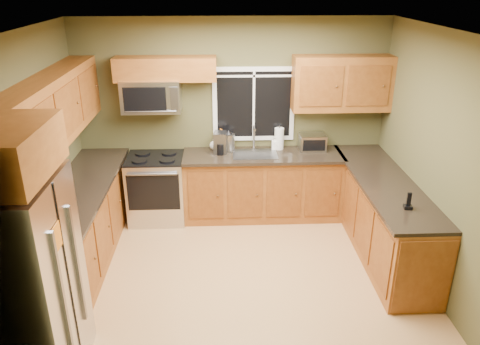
{
  "coord_description": "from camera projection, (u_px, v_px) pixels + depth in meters",
  "views": [
    {
      "loc": [
        -0.16,
        -4.43,
        3.17
      ],
      "look_at": [
        0.05,
        0.35,
        1.15
      ],
      "focal_mm": 35.0,
      "sensor_mm": 36.0,
      "label": 1
    }
  ],
  "objects": [
    {
      "name": "floor",
      "position": [
        237.0,
        278.0,
        5.32
      ],
      "size": [
        4.2,
        4.2,
        0.0
      ],
      "primitive_type": "plane",
      "color": "tan",
      "rests_on": "ground"
    },
    {
      "name": "ceiling",
      "position": [
        236.0,
        31.0,
        4.27
      ],
      "size": [
        4.2,
        4.2,
        0.0
      ],
      "primitive_type": "plane",
      "rotation": [
        3.14,
        0.0,
        0.0
      ],
      "color": "white",
      "rests_on": "back_wall"
    },
    {
      "name": "back_wall",
      "position": [
        232.0,
        119.0,
        6.45
      ],
      "size": [
        4.2,
        0.0,
        4.2
      ],
      "primitive_type": "plane",
      "rotation": [
        1.57,
        0.0,
        0.0
      ],
      "color": "#4D4B29",
      "rests_on": "ground"
    },
    {
      "name": "front_wall",
      "position": [
        247.0,
        269.0,
        3.14
      ],
      "size": [
        4.2,
        0.0,
        4.2
      ],
      "primitive_type": "plane",
      "rotation": [
        -1.57,
        0.0,
        0.0
      ],
      "color": "#4D4B29",
      "rests_on": "ground"
    },
    {
      "name": "left_wall",
      "position": [
        29.0,
        171.0,
        4.71
      ],
      "size": [
        0.0,
        3.6,
        3.6
      ],
      "primitive_type": "plane",
      "rotation": [
        1.57,
        0.0,
        1.57
      ],
      "color": "#4D4B29",
      "rests_on": "ground"
    },
    {
      "name": "right_wall",
      "position": [
        437.0,
        165.0,
        4.88
      ],
      "size": [
        0.0,
        3.6,
        3.6
      ],
      "primitive_type": "plane",
      "rotation": [
        1.57,
        0.0,
        -1.57
      ],
      "color": "#4D4B29",
      "rests_on": "ground"
    },
    {
      "name": "window",
      "position": [
        254.0,
        104.0,
        6.37
      ],
      "size": [
        1.12,
        0.03,
        1.02
      ],
      "color": "white",
      "rests_on": "back_wall"
    },
    {
      "name": "base_cabinets_left",
      "position": [
        83.0,
        226.0,
        5.51
      ],
      "size": [
        0.6,
        2.65,
        0.9
      ],
      "primitive_type": "cube",
      "color": "brown",
      "rests_on": "ground"
    },
    {
      "name": "countertop_left",
      "position": [
        80.0,
        190.0,
        5.33
      ],
      "size": [
        0.65,
        2.65,
        0.04
      ],
      "primitive_type": "cube",
      "color": "black",
      "rests_on": "base_cabinets_left"
    },
    {
      "name": "base_cabinets_back",
      "position": [
        262.0,
        186.0,
        6.54
      ],
      "size": [
        2.17,
        0.6,
        0.9
      ],
      "primitive_type": "cube",
      "color": "brown",
      "rests_on": "ground"
    },
    {
      "name": "countertop_back",
      "position": [
        263.0,
        156.0,
        6.33
      ],
      "size": [
        2.17,
        0.65,
        0.04
      ],
      "primitive_type": "cube",
      "color": "black",
      "rests_on": "base_cabinets_back"
    },
    {
      "name": "base_cabinets_peninsula",
      "position": [
        382.0,
        217.0,
        5.71
      ],
      "size": [
        0.6,
        2.52,
        0.9
      ],
      "color": "brown",
      "rests_on": "ground"
    },
    {
      "name": "countertop_peninsula",
      "position": [
        385.0,
        181.0,
        5.54
      ],
      "size": [
        0.65,
        2.5,
        0.04
      ],
      "primitive_type": "cube",
      "color": "black",
      "rests_on": "base_cabinets_peninsula"
    },
    {
      "name": "upper_cabinets_left",
      "position": [
        53.0,
        109.0,
        4.95
      ],
      "size": [
        0.33,
        2.65,
        0.72
      ],
      "primitive_type": "cube",
      "color": "brown",
      "rests_on": "left_wall"
    },
    {
      "name": "upper_cabinets_back_left",
      "position": [
        165.0,
        69.0,
        5.98
      ],
      "size": [
        1.3,
        0.33,
        0.3
      ],
      "primitive_type": "cube",
      "color": "brown",
      "rests_on": "back_wall"
    },
    {
      "name": "upper_cabinets_back_right",
      "position": [
        342.0,
        83.0,
        6.16
      ],
      "size": [
        1.3,
        0.33,
        0.72
      ],
      "primitive_type": "cube",
      "color": "brown",
      "rests_on": "back_wall"
    },
    {
      "name": "refrigerator",
      "position": [
        24.0,
        286.0,
        3.7
      ],
      "size": [
        0.74,
        0.9,
        1.8
      ],
      "color": "#B7B7BC",
      "rests_on": "ground"
    },
    {
      "name": "range",
      "position": [
        157.0,
        188.0,
        6.45
      ],
      "size": [
        0.76,
        0.69,
        0.94
      ],
      "color": "#B7B7BC",
      "rests_on": "ground"
    },
    {
      "name": "microwave",
      "position": [
        151.0,
        96.0,
        6.08
      ],
      "size": [
        0.76,
        0.41,
        0.42
      ],
      "color": "#B7B7BC",
      "rests_on": "back_wall"
    },
    {
      "name": "sink",
      "position": [
        255.0,
        153.0,
        6.33
      ],
      "size": [
        0.6,
        0.42,
        0.36
      ],
      "color": "slate",
      "rests_on": "countertop_back"
    },
    {
      "name": "toaster_oven",
      "position": [
        312.0,
        142.0,
        6.44
      ],
      "size": [
        0.36,
        0.28,
        0.22
      ],
      "color": "#B7B7BC",
      "rests_on": "countertop_back"
    },
    {
      "name": "coffee_maker",
      "position": [
        220.0,
        143.0,
        6.32
      ],
      "size": [
        0.19,
        0.25,
        0.29
      ],
      "color": "slate",
      "rests_on": "countertop_back"
    },
    {
      "name": "kettle",
      "position": [
        229.0,
        141.0,
        6.39
      ],
      "size": [
        0.19,
        0.19,
        0.3
      ],
      "color": "#B7B7BC",
      "rests_on": "countertop_back"
    },
    {
      "name": "paper_towel_roll",
      "position": [
        279.0,
        139.0,
        6.47
      ],
      "size": [
        0.17,
        0.17,
        0.33
      ],
      "color": "white",
      "rests_on": "countertop_back"
    },
    {
      "name": "soap_bottle_a",
      "position": [
        221.0,
        139.0,
        6.45
      ],
      "size": [
        0.15,
        0.15,
        0.29
      ],
      "primitive_type": "imported",
      "rotation": [
        0.0,
        0.0,
        0.4
      ],
      "color": "orange",
      "rests_on": "countertop_back"
    },
    {
      "name": "soap_bottle_b",
      "position": [
        275.0,
        143.0,
        6.47
      ],
      "size": [
        0.09,
        0.09,
        0.18
      ],
      "primitive_type": "imported",
      "rotation": [
        0.0,
        0.0,
        -0.07
      ],
      "color": "white",
      "rests_on": "countertop_back"
    },
    {
      "name": "soap_bottle_c",
      "position": [
        214.0,
        144.0,
        6.47
      ],
      "size": [
        0.15,
        0.15,
        0.16
      ],
      "primitive_type": "imported",
      "rotation": [
        0.0,
        0.0,
        -0.15
      ],
      "color": "white",
      "rests_on": "countertop_back"
    },
    {
      "name": "cordless_phone",
      "position": [
        408.0,
        204.0,
        4.83
      ],
      "size": [
        0.09,
        0.09,
        0.18
      ],
      "color": "black",
      "rests_on": "countertop_peninsula"
    }
  ]
}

